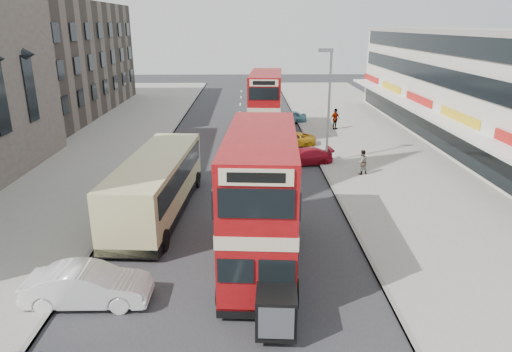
% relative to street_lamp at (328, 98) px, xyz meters
% --- Properties ---
extents(ground, '(160.00, 160.00, 0.00)m').
position_rel_street_lamp_xyz_m(ground, '(-6.52, -18.00, -4.78)').
color(ground, '#28282B').
rests_on(ground, ground).
extents(road_surface, '(12.00, 90.00, 0.01)m').
position_rel_street_lamp_xyz_m(road_surface, '(-6.52, 2.00, -4.78)').
color(road_surface, '#28282B').
rests_on(road_surface, ground).
extents(pavement_right, '(12.00, 90.00, 0.15)m').
position_rel_street_lamp_xyz_m(pavement_right, '(5.48, 2.00, -4.71)').
color(pavement_right, gray).
rests_on(pavement_right, ground).
extents(pavement_left, '(12.00, 90.00, 0.15)m').
position_rel_street_lamp_xyz_m(pavement_left, '(-18.52, 2.00, -4.71)').
color(pavement_left, gray).
rests_on(pavement_left, ground).
extents(kerb_left, '(0.20, 90.00, 0.16)m').
position_rel_street_lamp_xyz_m(kerb_left, '(-12.62, 2.00, -4.71)').
color(kerb_left, gray).
rests_on(kerb_left, ground).
extents(kerb_right, '(0.20, 90.00, 0.16)m').
position_rel_street_lamp_xyz_m(kerb_right, '(-0.42, 2.00, -4.71)').
color(kerb_right, gray).
rests_on(kerb_right, ground).
extents(brick_terrace, '(14.00, 28.00, 12.00)m').
position_rel_street_lamp_xyz_m(brick_terrace, '(-28.52, 20.00, 1.22)').
color(brick_terrace, '#66594C').
rests_on(brick_terrace, ground).
extents(commercial_row, '(9.90, 46.20, 9.30)m').
position_rel_street_lamp_xyz_m(commercial_row, '(13.42, 4.00, -0.09)').
color(commercial_row, beige).
rests_on(commercial_row, ground).
extents(street_lamp, '(1.00, 0.20, 8.12)m').
position_rel_street_lamp_xyz_m(street_lamp, '(0.00, 0.00, 0.00)').
color(street_lamp, slate).
rests_on(street_lamp, ground).
extents(bus_main, '(3.30, 10.09, 5.47)m').
position_rel_street_lamp_xyz_m(bus_main, '(-5.09, -14.38, -1.90)').
color(bus_main, black).
rests_on(bus_main, ground).
extents(bus_second, '(3.38, 10.05, 5.44)m').
position_rel_street_lamp_xyz_m(bus_second, '(-3.97, 9.02, -1.92)').
color(bus_second, black).
rests_on(bus_second, ground).
extents(coach, '(3.53, 11.11, 2.90)m').
position_rel_street_lamp_xyz_m(coach, '(-10.43, -8.91, -3.08)').
color(coach, black).
rests_on(coach, ground).
extents(car_left_front, '(4.47, 1.57, 1.47)m').
position_rel_street_lamp_xyz_m(car_left_front, '(-11.43, -17.24, -4.05)').
color(car_left_front, white).
rests_on(car_left_front, ground).
extents(car_right_a, '(4.26, 2.17, 1.19)m').
position_rel_street_lamp_xyz_m(car_right_a, '(-1.54, -0.11, -4.19)').
color(car_right_a, '#A31021').
rests_on(car_right_a, ground).
extents(car_right_b, '(4.03, 2.03, 1.09)m').
position_rel_street_lamp_xyz_m(car_right_b, '(-1.93, 5.27, -4.24)').
color(car_right_b, '#B77D12').
rests_on(car_right_b, ground).
extents(car_right_c, '(3.88, 1.97, 1.27)m').
position_rel_street_lamp_xyz_m(car_right_c, '(-1.45, 14.36, -4.15)').
color(car_right_c, '#5BA3B7').
rests_on(car_right_c, ground).
extents(pedestrian_near, '(0.72, 0.60, 1.68)m').
position_rel_street_lamp_xyz_m(pedestrian_near, '(1.95, -2.88, -3.80)').
color(pedestrian_near, gray).
rests_on(pedestrian_near, pavement_right).
extents(pedestrian_far, '(1.22, 1.04, 1.97)m').
position_rel_street_lamp_xyz_m(pedestrian_far, '(2.69, 10.81, -3.65)').
color(pedestrian_far, gray).
rests_on(pedestrian_far, pavement_right).
extents(cyclist, '(0.77, 1.88, 2.14)m').
position_rel_street_lamp_xyz_m(cyclist, '(-2.97, -0.38, -4.07)').
color(cyclist, gray).
rests_on(cyclist, ground).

